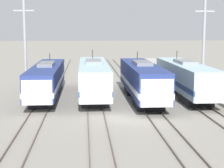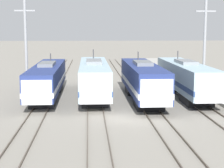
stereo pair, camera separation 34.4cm
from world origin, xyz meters
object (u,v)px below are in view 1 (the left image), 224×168
object	(u,v)px
catenary_tower_left	(25,46)
catenary_tower_right	(204,46)
locomotive_far_left	(46,80)
locomotive_center_left	(94,78)
locomotive_far_right	(186,78)
locomotive_center_right	(143,81)

from	to	relation	value
catenary_tower_left	catenary_tower_right	distance (m)	20.48
locomotive_far_left	catenary_tower_left	world-z (taller)	catenary_tower_left
locomotive_center_left	catenary_tower_left	bearing A→B (deg)	168.02
locomotive_center_left	catenary_tower_right	bearing A→B (deg)	7.16
locomotive_center_left	locomotive_far_right	distance (m)	10.34
catenary_tower_right	locomotive_far_right	bearing A→B (deg)	-140.87
catenary_tower_left	catenary_tower_right	world-z (taller)	same
locomotive_far_left	locomotive_center_right	world-z (taller)	locomotive_center_right
catenary_tower_left	locomotive_center_right	bearing A→B (deg)	-16.93
locomotive_far_right	catenary_tower_right	bearing A→B (deg)	39.13
locomotive_far_right	locomotive_center_left	bearing A→B (deg)	177.53
catenary_tower_left	locomotive_center_left	bearing A→B (deg)	-11.98
locomotive_center_left	locomotive_center_right	size ratio (longest dim) A/B	1.07
locomotive_far_left	catenary_tower_left	bearing A→B (deg)	144.17
locomotive_far_left	locomotive_far_right	xyz separation A→B (m)	(15.49, -0.29, 0.08)
locomotive_far_left	catenary_tower_left	distance (m)	4.72
locomotive_far_right	locomotive_far_left	bearing A→B (deg)	178.93
locomotive_far_right	catenary_tower_right	size ratio (longest dim) A/B	1.64
locomotive_far_left	catenary_tower_right	bearing A→B (deg)	5.62
locomotive_far_right	catenary_tower_right	xyz separation A→B (m)	(2.53, 2.06, 3.54)
locomotive_far_left	locomotive_center_left	distance (m)	5.17
locomotive_center_right	catenary_tower_right	distance (m)	9.31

